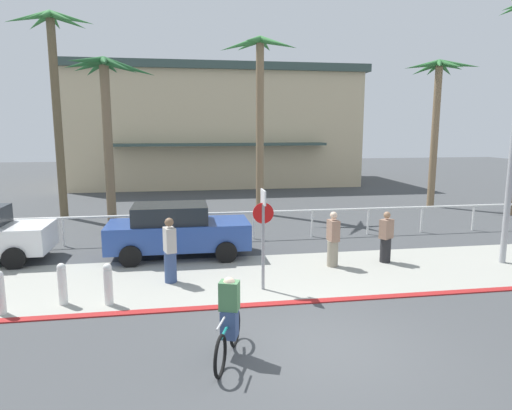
# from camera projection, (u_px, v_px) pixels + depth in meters

# --- Properties ---
(ground_plane) EXTENTS (80.00, 80.00, 0.00)m
(ground_plane) POSITION_uv_depth(u_px,v_px,m) (248.00, 230.00, 18.21)
(ground_plane) COLOR #424447
(sidewalk_strip) EXTENTS (44.00, 4.00, 0.02)m
(sidewalk_strip) POSITION_uv_depth(u_px,v_px,m) (278.00, 275.00, 12.57)
(sidewalk_strip) COLOR #9E9E93
(sidewalk_strip) RESTS_ON ground
(curb_paint) EXTENTS (44.00, 0.24, 0.03)m
(curb_paint) POSITION_uv_depth(u_px,v_px,m) (296.00, 302.00, 10.62)
(curb_paint) COLOR maroon
(curb_paint) RESTS_ON ground
(building_backdrop) EXTENTS (20.02, 11.15, 8.21)m
(building_backdrop) POSITION_uv_depth(u_px,v_px,m) (215.00, 127.00, 33.92)
(building_backdrop) COLOR beige
(building_backdrop) RESTS_ON ground
(rail_fence) EXTENTS (26.72, 0.08, 1.04)m
(rail_fence) POSITION_uv_depth(u_px,v_px,m) (254.00, 217.00, 16.61)
(rail_fence) COLOR white
(rail_fence) RESTS_ON ground
(stop_sign_bike_lane) EXTENTS (0.52, 0.56, 2.56)m
(stop_sign_bike_lane) POSITION_uv_depth(u_px,v_px,m) (263.00, 225.00, 11.20)
(stop_sign_bike_lane) COLOR gray
(stop_sign_bike_lane) RESTS_ON ground
(bollard_1) EXTENTS (0.20, 0.20, 1.00)m
(bollard_1) POSITION_uv_depth(u_px,v_px,m) (62.00, 283.00, 10.43)
(bollard_1) COLOR white
(bollard_1) RESTS_ON ground
(bollard_2) EXTENTS (0.20, 0.20, 1.00)m
(bollard_2) POSITION_uv_depth(u_px,v_px,m) (0.00, 292.00, 9.88)
(bollard_2) COLOR white
(bollard_2) RESTS_ON ground
(bollard_3) EXTENTS (0.20, 0.20, 1.00)m
(bollard_3) POSITION_uv_depth(u_px,v_px,m) (108.00, 284.00, 10.41)
(bollard_3) COLOR white
(bollard_3) RESTS_ON ground
(palm_tree_1) EXTENTS (3.71, 3.34, 9.01)m
(palm_tree_1) POSITION_uv_depth(u_px,v_px,m) (54.00, 65.00, 19.66)
(palm_tree_1) COLOR brown
(palm_tree_1) RESTS_ON ground
(palm_tree_2) EXTENTS (3.37, 3.46, 6.72)m
(palm_tree_2) POSITION_uv_depth(u_px,v_px,m) (106.00, 96.00, 17.37)
(palm_tree_2) COLOR #756047
(palm_tree_2) RESTS_ON ground
(palm_tree_3) EXTENTS (3.59, 3.32, 8.12)m
(palm_tree_3) POSITION_uv_depth(u_px,v_px,m) (260.00, 86.00, 20.56)
(palm_tree_3) COLOR #846B4C
(palm_tree_3) RESTS_ON ground
(palm_tree_4) EXTENTS (3.17, 3.44, 7.39)m
(palm_tree_4) POSITION_uv_depth(u_px,v_px,m) (438.00, 93.00, 22.65)
(palm_tree_4) COLOR #846B4C
(palm_tree_4) RESTS_ON ground
(car_blue_1) EXTENTS (4.40, 2.02, 1.69)m
(car_blue_1) POSITION_uv_depth(u_px,v_px,m) (177.00, 230.00, 14.29)
(car_blue_1) COLOR #284793
(car_blue_1) RESTS_ON ground
(cyclist_teal_0) EXTENTS (0.66, 1.74, 1.50)m
(cyclist_teal_0) POSITION_uv_depth(u_px,v_px,m) (229.00, 320.00, 8.03)
(cyclist_teal_0) COLOR black
(cyclist_teal_0) RESTS_ON ground
(pedestrian_0) EXTENTS (0.40, 0.46, 1.75)m
(pedestrian_0) POSITION_uv_depth(u_px,v_px,m) (170.00, 253.00, 11.88)
(pedestrian_0) COLOR #384C7A
(pedestrian_0) RESTS_ON ground
(pedestrian_1) EXTENTS (0.35, 0.42, 1.65)m
(pedestrian_1) POSITION_uv_depth(u_px,v_px,m) (333.00, 242.00, 13.26)
(pedestrian_1) COLOR gray
(pedestrian_1) RESTS_ON ground
(pedestrian_2) EXTENTS (0.48, 0.44, 1.58)m
(pedestrian_2) POSITION_uv_depth(u_px,v_px,m) (386.00, 239.00, 13.69)
(pedestrian_2) COLOR #232326
(pedestrian_2) RESTS_ON ground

